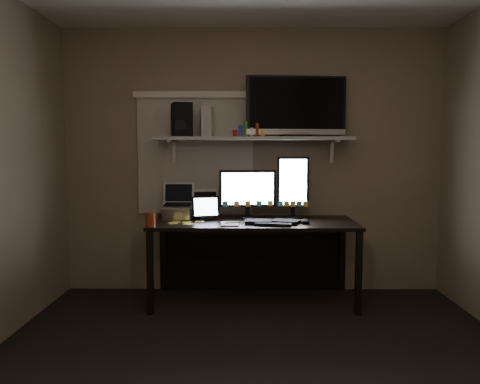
{
  "coord_description": "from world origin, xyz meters",
  "views": [
    {
      "loc": [
        -0.08,
        -2.69,
        1.36
      ],
      "look_at": [
        -0.12,
        1.25,
        1.01
      ],
      "focal_mm": 35.0,
      "sensor_mm": 36.0,
      "label": 1
    }
  ],
  "objects_px": {
    "mouse": "(305,221)",
    "laptop": "(177,202)",
    "tablet": "(206,208)",
    "monitor_landscape": "(248,194)",
    "tv": "(296,107)",
    "cup": "(151,220)",
    "keyboard": "(272,222)",
    "monitor_portrait": "(293,187)",
    "speaker": "(182,120)",
    "desk": "(253,238)",
    "game_console": "(208,122)"
  },
  "relations": [
    {
      "from": "keyboard",
      "to": "tablet",
      "type": "distance_m",
      "value": 0.62
    },
    {
      "from": "laptop",
      "to": "tv",
      "type": "relative_size",
      "value": 0.35
    },
    {
      "from": "monitor_portrait",
      "to": "mouse",
      "type": "bearing_deg",
      "value": -73.42
    },
    {
      "from": "mouse",
      "to": "cup",
      "type": "xyz_separation_m",
      "value": [
        -1.29,
        -0.18,
        0.04
      ]
    },
    {
      "from": "tv",
      "to": "monitor_portrait",
      "type": "bearing_deg",
      "value": -122.42
    },
    {
      "from": "monitor_landscape",
      "to": "keyboard",
      "type": "distance_m",
      "value": 0.42
    },
    {
      "from": "mouse",
      "to": "tablet",
      "type": "bearing_deg",
      "value": 148.11
    },
    {
      "from": "mouse",
      "to": "tablet",
      "type": "xyz_separation_m",
      "value": [
        -0.87,
        0.19,
        0.09
      ]
    },
    {
      "from": "game_console",
      "to": "tablet",
      "type": "bearing_deg",
      "value": -86.38
    },
    {
      "from": "desk",
      "to": "mouse",
      "type": "xyz_separation_m",
      "value": [
        0.44,
        -0.26,
        0.2
      ]
    },
    {
      "from": "monitor_landscape",
      "to": "keyboard",
      "type": "xyz_separation_m",
      "value": [
        0.21,
        -0.29,
        -0.21
      ]
    },
    {
      "from": "cup",
      "to": "monitor_portrait",
      "type": "bearing_deg",
      "value": 21.43
    },
    {
      "from": "monitor_landscape",
      "to": "speaker",
      "type": "height_order",
      "value": "speaker"
    },
    {
      "from": "tv",
      "to": "speaker",
      "type": "distance_m",
      "value": 1.05
    },
    {
      "from": "desk",
      "to": "cup",
      "type": "xyz_separation_m",
      "value": [
        -0.85,
        -0.44,
        0.24
      ]
    },
    {
      "from": "monitor_portrait",
      "to": "cup",
      "type": "bearing_deg",
      "value": -156.07
    },
    {
      "from": "laptop",
      "to": "speaker",
      "type": "relative_size",
      "value": 1.05
    },
    {
      "from": "cup",
      "to": "keyboard",
      "type": "bearing_deg",
      "value": 10.48
    },
    {
      "from": "cup",
      "to": "tablet",
      "type": "bearing_deg",
      "value": 40.3
    },
    {
      "from": "tv",
      "to": "game_console",
      "type": "height_order",
      "value": "tv"
    },
    {
      "from": "game_console",
      "to": "cup",
      "type": "bearing_deg",
      "value": -123.15
    },
    {
      "from": "mouse",
      "to": "cup",
      "type": "distance_m",
      "value": 1.31
    },
    {
      "from": "desk",
      "to": "monitor_portrait",
      "type": "distance_m",
      "value": 0.59
    },
    {
      "from": "mouse",
      "to": "laptop",
      "type": "distance_m",
      "value": 1.16
    },
    {
      "from": "mouse",
      "to": "speaker",
      "type": "distance_m",
      "value": 1.44
    },
    {
      "from": "game_console",
      "to": "mouse",
      "type": "bearing_deg",
      "value": -15.96
    },
    {
      "from": "monitor_landscape",
      "to": "laptop",
      "type": "height_order",
      "value": "monitor_landscape"
    },
    {
      "from": "cup",
      "to": "desk",
      "type": "bearing_deg",
      "value": 27.34
    },
    {
      "from": "tablet",
      "to": "laptop",
      "type": "xyz_separation_m",
      "value": [
        -0.26,
        0.05,
        0.05
      ]
    },
    {
      "from": "mouse",
      "to": "cup",
      "type": "relative_size",
      "value": 0.91
    },
    {
      "from": "tablet",
      "to": "monitor_landscape",
      "type": "bearing_deg",
      "value": 1.7
    },
    {
      "from": "monitor_landscape",
      "to": "tablet",
      "type": "relative_size",
      "value": 2.08
    },
    {
      "from": "monitor_portrait",
      "to": "tv",
      "type": "distance_m",
      "value": 0.74
    },
    {
      "from": "cup",
      "to": "speaker",
      "type": "distance_m",
      "value": 1.0
    },
    {
      "from": "monitor_landscape",
      "to": "laptop",
      "type": "relative_size",
      "value": 1.62
    },
    {
      "from": "mouse",
      "to": "tv",
      "type": "height_order",
      "value": "tv"
    },
    {
      "from": "keyboard",
      "to": "mouse",
      "type": "relative_size",
      "value": 4.41
    },
    {
      "from": "monitor_landscape",
      "to": "game_console",
      "type": "xyz_separation_m",
      "value": [
        -0.37,
        0.05,
        0.66
      ]
    },
    {
      "from": "keyboard",
      "to": "mouse",
      "type": "bearing_deg",
      "value": 8.84
    },
    {
      "from": "desk",
      "to": "tablet",
      "type": "distance_m",
      "value": 0.52
    },
    {
      "from": "monitor_landscape",
      "to": "cup",
      "type": "relative_size",
      "value": 4.34
    },
    {
      "from": "desk",
      "to": "keyboard",
      "type": "xyz_separation_m",
      "value": [
        0.16,
        -0.25,
        0.19
      ]
    },
    {
      "from": "monitor_landscape",
      "to": "keyboard",
      "type": "height_order",
      "value": "monitor_landscape"
    },
    {
      "from": "desk",
      "to": "tv",
      "type": "height_order",
      "value": "tv"
    },
    {
      "from": "monitor_portrait",
      "to": "cup",
      "type": "distance_m",
      "value": 1.33
    },
    {
      "from": "monitor_landscape",
      "to": "speaker",
      "type": "distance_m",
      "value": 0.9
    },
    {
      "from": "keyboard",
      "to": "tv",
      "type": "bearing_deg",
      "value": 66.68
    },
    {
      "from": "speaker",
      "to": "laptop",
      "type": "bearing_deg",
      "value": -128.0
    },
    {
      "from": "tablet",
      "to": "laptop",
      "type": "bearing_deg",
      "value": 154.51
    },
    {
      "from": "desk",
      "to": "monitor_landscape",
      "type": "bearing_deg",
      "value": 142.99
    }
  ]
}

